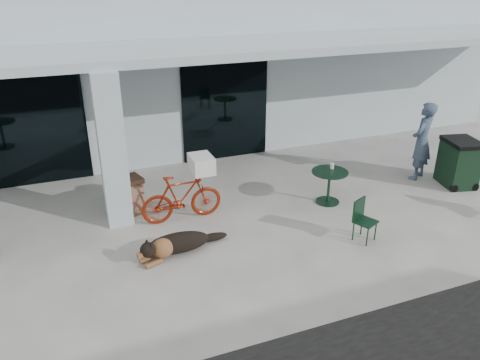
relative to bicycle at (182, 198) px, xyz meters
name	(u,v)px	position (x,y,z in m)	size (l,w,h in m)	color
ground	(225,265)	(0.26, -1.90, -0.51)	(80.00, 80.00, 0.00)	beige
building	(133,59)	(0.26, 6.60, 1.74)	(22.00, 7.00, 4.50)	silver
storefront_glass_left	(25,131)	(-2.94, 3.08, 0.84)	(2.80, 0.06, 2.70)	black
storefront_glass_right	(225,110)	(2.06, 3.08, 0.84)	(2.40, 0.06, 2.70)	black
column	(112,151)	(-1.24, 0.40, 1.05)	(0.50, 0.50, 3.12)	silver
overhang	(167,51)	(0.26, 1.70, 2.70)	(22.00, 2.80, 0.18)	silver
bicycle	(182,198)	(0.00, 0.00, 0.00)	(0.48, 1.70, 1.02)	maroon
laundry_basket	(201,164)	(0.45, 0.00, 0.69)	(0.59, 0.44, 0.35)	white
dog	(178,242)	(-0.39, -1.20, -0.28)	(1.35, 0.45, 0.45)	black
cup_near_dog	(203,236)	(0.18, -0.90, -0.46)	(0.07, 0.07, 0.09)	white
cafe_table_far	(329,187)	(3.26, -0.41, -0.13)	(0.81, 0.81, 0.76)	#123420
cafe_chair_far_a	(366,221)	(3.06, -2.08, -0.09)	(0.38, 0.41, 0.83)	#123420
person	(422,141)	(6.06, -0.03, 0.46)	(0.71, 0.47, 1.95)	#3C4D65
cup_on_table	(332,166)	(3.39, -0.28, 0.31)	(0.09, 0.09, 0.12)	white
trash_receptacle	(131,195)	(-0.94, 0.70, -0.10)	(0.48, 0.48, 0.82)	brown
wheeled_bin	(459,163)	(6.68, -0.70, 0.06)	(0.71, 0.90, 1.15)	black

